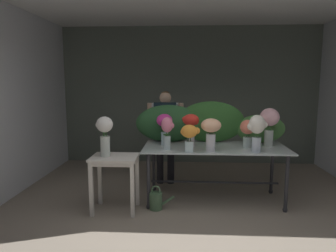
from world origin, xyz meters
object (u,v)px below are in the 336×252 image
vase_peach_dahlias (211,130)px  display_table_glass (215,154)px  vase_sunset_roses (189,135)px  vase_ivory_freesia (257,130)px  vase_coral_stock (247,131)px  florist (165,127)px  vase_blush_tulips (269,122)px  watering_can (156,200)px  vase_magenta_lilies (164,124)px  vase_white_roses_tall (105,133)px  side_table_white (115,165)px  vase_rosy_hydrangea (167,130)px  vase_scarlet_ranunculus (191,125)px

vase_peach_dahlias → display_table_glass: bearing=73.2°
vase_sunset_roses → vase_ivory_freesia: bearing=3.6°
vase_coral_stock → vase_sunset_roses: bearing=-159.5°
display_table_glass → florist: size_ratio=1.29×
vase_ivory_freesia → vase_blush_tulips: (0.27, 0.40, 0.06)m
watering_can → vase_magenta_lilies: bearing=79.8°
florist → vase_blush_tulips: (1.57, -0.68, 0.19)m
vase_white_roses_tall → florist: bearing=58.4°
florist → side_table_white: bearing=-117.0°
vase_white_roses_tall → watering_can: 1.19m
vase_peach_dahlias → vase_sunset_roses: vase_peach_dahlias is taller
vase_rosy_hydrangea → side_table_white: bearing=-163.7°
vase_blush_tulips → vase_coral_stock: vase_blush_tulips is taller
side_table_white → vase_white_roses_tall: vase_white_roses_tall is taller
vase_scarlet_ranunculus → vase_blush_tulips: vase_blush_tulips is taller
vase_white_roses_tall → watering_can: size_ratio=1.54×
vase_peach_dahlias → vase_sunset_roses: bearing=-165.2°
side_table_white → vase_magenta_lilies: 0.97m
vase_peach_dahlias → vase_rosy_hydrangea: bearing=174.8°
vase_scarlet_ranunculus → vase_coral_stock: bearing=-2.4°
vase_white_roses_tall → vase_scarlet_ranunculus: bearing=19.8°
vase_peach_dahlias → vase_sunset_roses: (-0.30, -0.08, -0.05)m
vase_magenta_lilies → vase_coral_stock: vase_magenta_lilies is taller
vase_rosy_hydrangea → florist: bearing=95.3°
florist → vase_scarlet_ranunculus: size_ratio=3.35×
display_table_glass → vase_coral_stock: bearing=-6.7°
display_table_glass → florist: bearing=135.7°
vase_ivory_freesia → vase_sunset_roses: 0.92m
display_table_glass → vase_magenta_lilies: vase_magenta_lilies is taller
florist → vase_blush_tulips: florist is taller
vase_scarlet_ranunculus → display_table_glass: bearing=3.1°
display_table_glass → vase_sunset_roses: 0.64m
display_table_glass → vase_coral_stock: vase_coral_stock is taller
vase_coral_stock → vase_blush_tulips: bearing=22.5°
vase_white_roses_tall → watering_can: bearing=5.9°
florist → vase_blush_tulips: bearing=-23.3°
vase_magenta_lilies → vase_blush_tulips: (1.55, -0.00, 0.05)m
vase_rosy_hydrangea → vase_blush_tulips: vase_blush_tulips is taller
vase_ivory_freesia → vase_rosy_hydrangea: bearing=176.4°
vase_blush_tulips → vase_rosy_hydrangea: bearing=-167.8°
vase_white_roses_tall → vase_rosy_hydrangea: bearing=13.9°
florist → vase_coral_stock: size_ratio=3.97×
side_table_white → florist: (0.61, 1.20, 0.36)m
watering_can → vase_ivory_freesia: bearing=2.5°
vase_rosy_hydrangea → vase_blush_tulips: (1.48, 0.32, 0.09)m
side_table_white → vase_coral_stock: vase_coral_stock is taller
vase_rosy_hydrangea → vase_peach_dahlias: (0.60, -0.05, 0.01)m
vase_magenta_lilies → vase_scarlet_ranunculus: bearing=-15.5°
vase_peach_dahlias → watering_can: bearing=-173.8°
side_table_white → watering_can: (0.56, 0.07, -0.52)m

